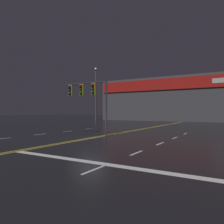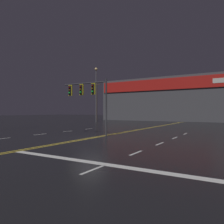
# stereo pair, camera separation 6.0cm
# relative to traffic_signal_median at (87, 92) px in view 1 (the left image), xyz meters

# --- Properties ---
(ground_plane) EXTENTS (200.00, 200.00, 0.00)m
(ground_plane) POSITION_rel_traffic_signal_median_xyz_m (1.83, -1.98, -3.73)
(ground_plane) COLOR black
(road_markings) EXTENTS (16.38, 60.00, 0.01)m
(road_markings) POSITION_rel_traffic_signal_median_xyz_m (2.98, -3.29, -3.73)
(road_markings) COLOR gold
(road_markings) RESTS_ON ground
(traffic_signal_median) EXTENTS (4.66, 0.36, 4.80)m
(traffic_signal_median) POSITION_rel_traffic_signal_median_xyz_m (0.00, 0.00, 0.00)
(traffic_signal_median) COLOR #38383D
(traffic_signal_median) RESTS_ON ground
(streetlight_near_right) EXTENTS (0.56, 0.56, 10.50)m
(streetlight_near_right) POSITION_rel_traffic_signal_median_xyz_m (-12.35, 19.06, 2.87)
(streetlight_near_right) COLOR #59595E
(streetlight_near_right) RESTS_ON ground
(building_backdrop) EXTENTS (38.93, 10.23, 9.46)m
(building_backdrop) POSITION_rel_traffic_signal_median_xyz_m (1.83, 34.58, 1.01)
(building_backdrop) COLOR #4C4C51
(building_backdrop) RESTS_ON ground
(utility_pole_row) EXTENTS (45.94, 0.26, 12.62)m
(utility_pole_row) POSITION_rel_traffic_signal_median_xyz_m (6.12, 28.75, 2.06)
(utility_pole_row) COLOR #4C3828
(utility_pole_row) RESTS_ON ground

